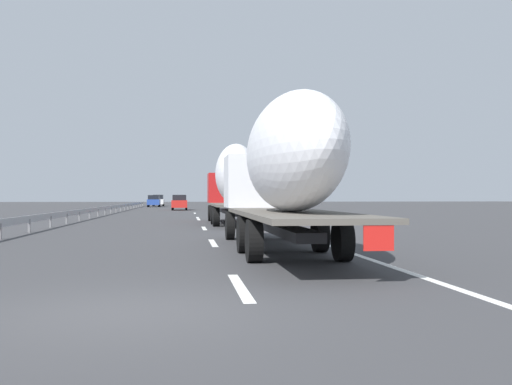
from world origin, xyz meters
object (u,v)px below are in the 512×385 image
at_px(truck_trailing, 284,167).
at_px(road_sign, 249,188).
at_px(car_white_van, 158,200).
at_px(car_blue_sedan, 154,201).
at_px(truck_lead, 233,181).
at_px(car_red_compact, 179,202).

bearing_deg(truck_trailing, road_sign, -4.86).
bearing_deg(road_sign, car_white_van, 12.64).
xyz_separation_m(car_white_van, road_sign, (-45.57, -10.22, 1.40)).
bearing_deg(car_blue_sedan, truck_trailing, -174.23).
relative_size(truck_lead, road_sign, 3.67).
distance_m(truck_lead, car_white_van, 65.55).
bearing_deg(car_white_van, car_blue_sedan, 177.59).
relative_size(car_white_van, road_sign, 1.35).
height_order(truck_lead, car_red_compact, truck_lead).
distance_m(truck_trailing, car_blue_sedan, 74.28).
distance_m(car_red_compact, road_sign, 17.38).
relative_size(truck_trailing, car_red_compact, 2.98).
relative_size(truck_trailing, road_sign, 4.10).
distance_m(truck_trailing, car_white_van, 82.35).
relative_size(truck_trailing, car_blue_sedan, 3.50).
xyz_separation_m(truck_lead, road_sign, (19.57, -3.10, -0.13)).
distance_m(car_blue_sedan, car_white_van, 8.15).
relative_size(truck_lead, car_white_van, 2.72).
relative_size(truck_trailing, car_white_van, 3.05).
distance_m(truck_trailing, road_sign, 36.59).
xyz_separation_m(truck_trailing, road_sign, (36.46, -3.10, -0.09)).
distance_m(car_blue_sedan, road_sign, 38.92).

